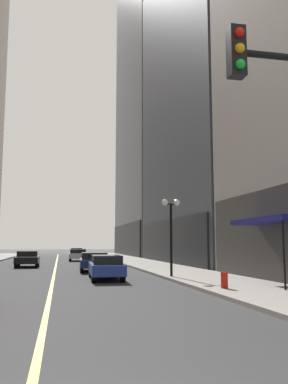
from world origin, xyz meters
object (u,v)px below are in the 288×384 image
fire_hydrant_right (224,282)px  street_lamp_right_mid (171,220)px  car_blue (106,266)px  car_black (28,258)px  car_grey (76,252)px  car_white (78,254)px  car_navy (94,261)px

fire_hydrant_right → street_lamp_right_mid: bearing=94.6°
car_blue → car_black: size_ratio=1.11×
car_grey → street_lamp_right_mid: 35.75m
car_white → street_lamp_right_mid: bearing=-80.6°
car_white → street_lamp_right_mid: street_lamp_right_mid is taller
car_navy → car_black: size_ratio=1.11×
car_black → street_lamp_right_mid: size_ratio=0.97×
car_grey → fire_hydrant_right: size_ratio=5.01×
car_navy → car_grey: same height
car_navy → street_lamp_right_mid: 8.36m
car_black → car_grey: bearing=77.3°
car_grey → street_lamp_right_mid: size_ratio=0.91×
street_lamp_right_mid → fire_hydrant_right: 6.86m
car_blue → car_black: (-5.13, 13.42, -0.00)m
street_lamp_right_mid → fire_hydrant_right: (0.50, -6.21, -2.86)m
car_blue → street_lamp_right_mid: bearing=-5.6°
car_navy → street_lamp_right_mid: size_ratio=1.08×
car_navy → car_grey: bearing=90.3°
car_white → car_grey: (0.23, 10.86, -0.00)m
car_blue → car_white: size_ratio=1.13×
car_navy → car_black: (-5.02, 6.73, -0.00)m
car_navy → car_white: 17.56m
car_blue → street_lamp_right_mid: (3.60, -0.35, 2.54)m
car_blue → car_black: 14.37m
car_blue → car_navy: 6.69m
street_lamp_right_mid → car_white: bearing=99.4°
car_white → fire_hydrant_right: size_ratio=5.28×
car_white → fire_hydrant_right: car_white is taller
car_blue → car_navy: same height
car_blue → fire_hydrant_right: (4.10, -6.57, -0.32)m
car_black → street_lamp_right_mid: 16.50m
car_black → car_navy: bearing=-53.3°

